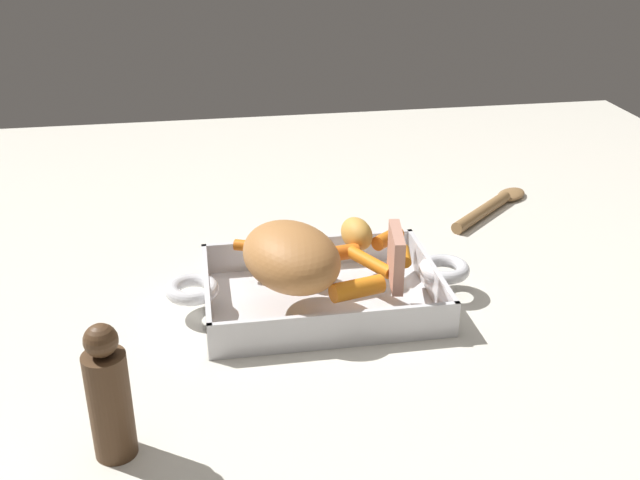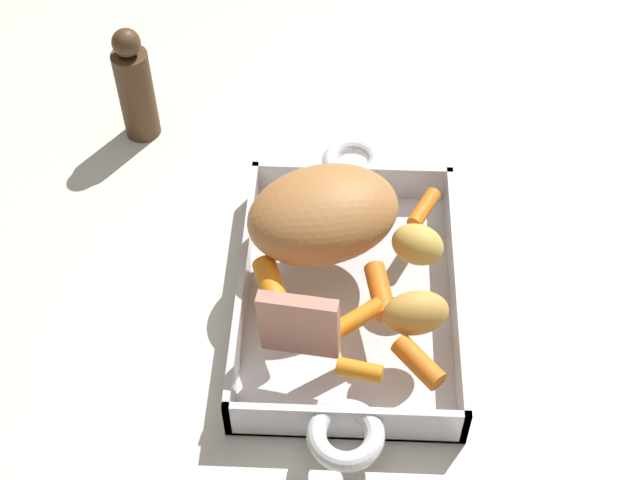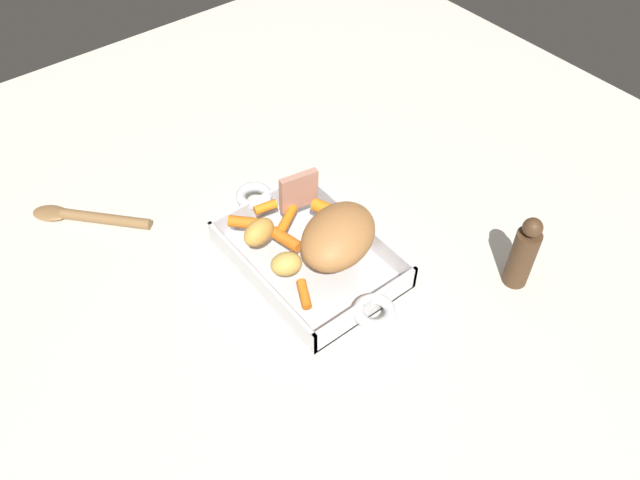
{
  "view_description": "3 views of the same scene",
  "coord_description": "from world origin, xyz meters",
  "px_view_note": "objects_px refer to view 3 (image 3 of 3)",
  "views": [
    {
      "loc": [
        -0.15,
        -0.85,
        0.51
      ],
      "look_at": [
        0.0,
        0.02,
        0.09
      ],
      "focal_mm": 42.36,
      "sensor_mm": 36.0,
      "label": 1
    },
    {
      "loc": [
        0.54,
        -0.01,
        0.73
      ],
      "look_at": [
        -0.02,
        -0.03,
        0.08
      ],
      "focal_mm": 50.2,
      "sensor_mm": 36.0,
      "label": 2
    },
    {
      "loc": [
        -0.57,
        0.43,
        0.84
      ],
      "look_at": [
        -0.02,
        -0.01,
        0.08
      ],
      "focal_mm": 35.24,
      "sensor_mm": 36.0,
      "label": 3
    }
  ],
  "objects_px": {
    "baby_carrot_southwest": "(244,222)",
    "baby_carrot_short": "(285,221)",
    "baby_carrot_long": "(286,239)",
    "serving_spoon": "(87,217)",
    "pepper_mill": "(523,254)",
    "baby_carrot_northwest": "(331,211)",
    "roast_slice_outer": "(299,191)",
    "potato_corner": "(259,232)",
    "pork_roast": "(338,236)",
    "baby_carrot_center_left": "(304,294)",
    "baby_carrot_center_right": "(265,207)",
    "potato_near_roast": "(286,264)",
    "roasting_dish": "(309,257)"
  },
  "relations": [
    {
      "from": "baby_carrot_northwest",
      "to": "potato_near_roast",
      "type": "distance_m",
      "value": 0.15
    },
    {
      "from": "potato_near_roast",
      "to": "serving_spoon",
      "type": "bearing_deg",
      "value": 28.23
    },
    {
      "from": "baby_carrot_long",
      "to": "baby_carrot_southwest",
      "type": "xyz_separation_m",
      "value": [
        0.08,
        0.03,
        -0.0
      ]
    },
    {
      "from": "roasting_dish",
      "to": "baby_carrot_long",
      "type": "bearing_deg",
      "value": 47.09
    },
    {
      "from": "potato_near_roast",
      "to": "pepper_mill",
      "type": "relative_size",
      "value": 0.35
    },
    {
      "from": "roast_slice_outer",
      "to": "potato_corner",
      "type": "relative_size",
      "value": 1.17
    },
    {
      "from": "roast_slice_outer",
      "to": "pork_roast",
      "type": "bearing_deg",
      "value": 172.88
    },
    {
      "from": "roast_slice_outer",
      "to": "baby_carrot_long",
      "type": "height_order",
      "value": "roast_slice_outer"
    },
    {
      "from": "roasting_dish",
      "to": "pork_roast",
      "type": "xyz_separation_m",
      "value": [
        -0.04,
        -0.03,
        0.07
      ]
    },
    {
      "from": "roast_slice_outer",
      "to": "baby_carrot_northwest",
      "type": "distance_m",
      "value": 0.07
    },
    {
      "from": "baby_carrot_southwest",
      "to": "baby_carrot_center_right",
      "type": "distance_m",
      "value": 0.05
    },
    {
      "from": "baby_carrot_southwest",
      "to": "baby_carrot_short",
      "type": "bearing_deg",
      "value": -124.87
    },
    {
      "from": "roasting_dish",
      "to": "potato_near_roast",
      "type": "height_order",
      "value": "potato_near_roast"
    },
    {
      "from": "pork_roast",
      "to": "baby_carrot_long",
      "type": "bearing_deg",
      "value": 39.01
    },
    {
      "from": "baby_carrot_center_left",
      "to": "serving_spoon",
      "type": "relative_size",
      "value": 0.27
    },
    {
      "from": "baby_carrot_southwest",
      "to": "potato_near_roast",
      "type": "xyz_separation_m",
      "value": [
        -0.13,
        0.0,
        0.01
      ]
    },
    {
      "from": "roasting_dish",
      "to": "roast_slice_outer",
      "type": "distance_m",
      "value": 0.12
    },
    {
      "from": "baby_carrot_center_right",
      "to": "potato_near_roast",
      "type": "height_order",
      "value": "potato_near_roast"
    },
    {
      "from": "pepper_mill",
      "to": "roasting_dish",
      "type": "bearing_deg",
      "value": 45.47
    },
    {
      "from": "baby_carrot_center_right",
      "to": "baby_carrot_northwest",
      "type": "distance_m",
      "value": 0.12
    },
    {
      "from": "roasting_dish",
      "to": "baby_carrot_center_right",
      "type": "distance_m",
      "value": 0.12
    },
    {
      "from": "pork_roast",
      "to": "baby_carrot_center_left",
      "type": "bearing_deg",
      "value": 111.62
    },
    {
      "from": "baby_carrot_southwest",
      "to": "serving_spoon",
      "type": "bearing_deg",
      "value": 40.08
    },
    {
      "from": "pepper_mill",
      "to": "baby_carrot_northwest",
      "type": "bearing_deg",
      "value": 32.66
    },
    {
      "from": "baby_carrot_center_left",
      "to": "baby_carrot_short",
      "type": "relative_size",
      "value": 0.72
    },
    {
      "from": "serving_spoon",
      "to": "potato_near_roast",
      "type": "bearing_deg",
      "value": 166.31
    },
    {
      "from": "potato_corner",
      "to": "pepper_mill",
      "type": "height_order",
      "value": "pepper_mill"
    },
    {
      "from": "roasting_dish",
      "to": "baby_carrot_northwest",
      "type": "distance_m",
      "value": 0.09
    },
    {
      "from": "baby_carrot_center_right",
      "to": "potato_corner",
      "type": "distance_m",
      "value": 0.08
    },
    {
      "from": "baby_carrot_southwest",
      "to": "pepper_mill",
      "type": "relative_size",
      "value": 0.36
    },
    {
      "from": "pepper_mill",
      "to": "pork_roast",
      "type": "bearing_deg",
      "value": 47.59
    },
    {
      "from": "baby_carrot_southwest",
      "to": "baby_carrot_northwest",
      "type": "distance_m",
      "value": 0.15
    },
    {
      "from": "baby_carrot_long",
      "to": "baby_carrot_short",
      "type": "xyz_separation_m",
      "value": [
        0.04,
        -0.02,
        -0.0
      ]
    },
    {
      "from": "pork_roast",
      "to": "roast_slice_outer",
      "type": "height_order",
      "value": "pork_roast"
    },
    {
      "from": "baby_carrot_northwest",
      "to": "roasting_dish",
      "type": "bearing_deg",
      "value": 113.97
    },
    {
      "from": "baby_carrot_long",
      "to": "serving_spoon",
      "type": "bearing_deg",
      "value": 36.53
    },
    {
      "from": "potato_corner",
      "to": "baby_carrot_short",
      "type": "bearing_deg",
      "value": -85.1
    },
    {
      "from": "baby_carrot_short",
      "to": "potato_near_roast",
      "type": "bearing_deg",
      "value": 145.78
    },
    {
      "from": "roasting_dish",
      "to": "baby_carrot_southwest",
      "type": "relative_size",
      "value": 7.76
    },
    {
      "from": "potato_near_roast",
      "to": "serving_spoon",
      "type": "xyz_separation_m",
      "value": [
        0.36,
        0.2,
        -0.06
      ]
    },
    {
      "from": "serving_spoon",
      "to": "roasting_dish",
      "type": "bearing_deg",
      "value": 175.57
    },
    {
      "from": "baby_carrot_center_left",
      "to": "pork_roast",
      "type": "bearing_deg",
      "value": -68.38
    },
    {
      "from": "pepper_mill",
      "to": "roast_slice_outer",
      "type": "bearing_deg",
      "value": 31.83
    },
    {
      "from": "baby_carrot_center_right",
      "to": "roast_slice_outer",
      "type": "bearing_deg",
      "value": -116.38
    },
    {
      "from": "baby_carrot_short",
      "to": "potato_corner",
      "type": "xyz_separation_m",
      "value": [
        -0.0,
        0.06,
        0.01
      ]
    },
    {
      "from": "baby_carrot_southwest",
      "to": "baby_carrot_northwest",
      "type": "xyz_separation_m",
      "value": [
        -0.07,
        -0.13,
        0.0
      ]
    },
    {
      "from": "roast_slice_outer",
      "to": "potato_corner",
      "type": "distance_m",
      "value": 0.11
    },
    {
      "from": "baby_carrot_center_left",
      "to": "baby_carrot_center_right",
      "type": "relative_size",
      "value": 1.24
    },
    {
      "from": "baby_carrot_southwest",
      "to": "serving_spoon",
      "type": "relative_size",
      "value": 0.27
    },
    {
      "from": "pork_roast",
      "to": "baby_carrot_long",
      "type": "relative_size",
      "value": 2.62
    }
  ]
}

